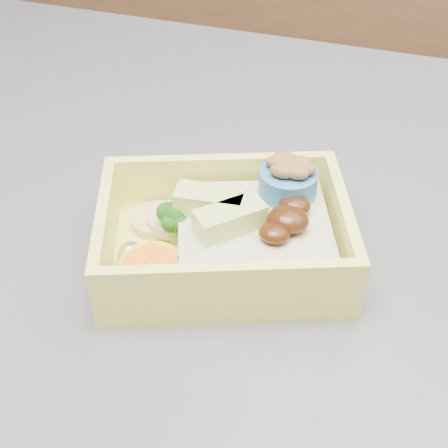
% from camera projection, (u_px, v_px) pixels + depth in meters
% --- Properties ---
extents(bento_box, '(0.20, 0.17, 0.06)m').
position_uv_depth(bento_box, '(232.00, 234.00, 0.43)').
color(bento_box, '#F8F666').
rests_on(bento_box, island).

